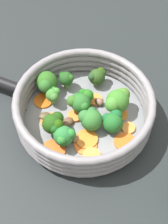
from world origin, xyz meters
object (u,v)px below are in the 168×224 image
object	(u,v)px
carrot_slice_0	(43,101)
broccoli_floret_8	(46,83)
broccoli_floret_0	(91,119)
broccoli_floret_2	(98,76)
mushroom_piece_0	(99,102)
broccoli_floret_9	(64,136)
carrot_slice_3	(92,156)
broccoli_floret_3	(54,124)
broccoli_floret_5	(117,101)
carrot_slice_10	(87,139)
skillet	(84,118)
carrot_slice_2	(95,100)
carrot_slice_8	(50,121)
carrot_slice_5	(53,150)
mushroom_piece_1	(45,116)
mushroom_piece_2	(68,124)
carrot_slice_6	(125,142)
carrot_slice_4	(128,128)
broccoli_floret_4	(66,79)
broccoli_floret_10	(53,95)
broccoli_floret_7	(78,103)
carrot_slice_7	(120,114)
carrot_slice_1	(86,145)
broccoli_floret_6	(86,96)
mushroom_piece_3	(75,138)
broccoli_floret_1	(113,121)

from	to	relation	value
carrot_slice_0	broccoli_floret_8	xyz separation A→B (m)	(-0.02, -0.02, 0.03)
broccoli_floret_0	broccoli_floret_2	world-z (taller)	broccoli_floret_0
mushroom_piece_0	broccoli_floret_9	bearing A→B (deg)	24.73
carrot_slice_3	broccoli_floret_3	distance (m)	0.09
broccoli_floret_5	carrot_slice_3	bearing A→B (deg)	34.48
carrot_slice_10	mushroom_piece_0	world-z (taller)	mushroom_piece_0
skillet	carrot_slice_2	bearing A→B (deg)	-148.22
carrot_slice_8	carrot_slice_5	bearing A→B (deg)	69.69
carrot_slice_0	broccoli_floret_8	distance (m)	0.04
broccoli_floret_0	broccoli_floret_9	size ratio (longest dim) A/B	1.00
broccoli_floret_2	mushroom_piece_1	distance (m)	0.15
carrot_slice_10	broccoli_floret_8	bearing A→B (deg)	-84.09
carrot_slice_10	carrot_slice_0	bearing A→B (deg)	-75.17
carrot_slice_10	broccoli_floret_0	distance (m)	0.04
broccoli_floret_9	broccoli_floret_2	bearing A→B (deg)	-143.14
mushroom_piece_2	carrot_slice_6	bearing A→B (deg)	130.90
carrot_slice_4	broccoli_floret_4	xyz separation A→B (m)	(0.06, -0.16, 0.02)
broccoli_floret_0	broccoli_floret_10	distance (m)	0.10
carrot_slice_0	broccoli_floret_4	xyz separation A→B (m)	(-0.06, -0.01, 0.03)
skillet	broccoli_floret_10	distance (m)	0.08
carrot_slice_3	broccoli_floret_10	xyz separation A→B (m)	(0.01, -0.15, 0.02)
broccoli_floret_7	broccoli_floret_8	distance (m)	0.09
carrot_slice_4	carrot_slice_8	distance (m)	0.16
carrot_slice_7	broccoli_floret_7	size ratio (longest dim) A/B	0.63
carrot_slice_4	broccoli_floret_7	bearing A→B (deg)	-51.14
broccoli_floret_2	broccoli_floret_7	world-z (taller)	broccoli_floret_7
carrot_slice_1	broccoli_floret_10	distance (m)	0.13
broccoli_floret_4	broccoli_floret_6	xyz separation A→B (m)	(-0.02, 0.06, -0.00)
broccoli_floret_0	broccoli_floret_9	bearing A→B (deg)	8.38
mushroom_piece_1	carrot_slice_10	bearing A→B (deg)	118.95
carrot_slice_0	carrot_slice_6	size ratio (longest dim) A/B	0.92
broccoli_floret_2	broccoli_floret_4	distance (m)	0.07
carrot_slice_2	mushroom_piece_3	distance (m)	0.11
carrot_slice_0	broccoli_floret_4	distance (m)	0.07
carrot_slice_7	broccoli_floret_0	size ratio (longest dim) A/B	0.68
carrot_slice_6	broccoli_floret_8	xyz separation A→B (m)	(0.08, -0.19, 0.03)
broccoli_floret_1	mushroom_piece_3	distance (m)	0.08
mushroom_piece_1	carrot_slice_5	bearing A→B (deg)	76.29
carrot_slice_5	mushroom_piece_1	xyz separation A→B (m)	(-0.02, -0.08, 0.00)
skillet	carrot_slice_8	bearing A→B (deg)	-17.36
skillet	carrot_slice_5	bearing A→B (deg)	24.94
broccoli_floret_7	broccoli_floret_10	world-z (taller)	broccoli_floret_7
carrot_slice_2	carrot_slice_3	world-z (taller)	same
carrot_slice_2	broccoli_floret_6	distance (m)	0.03
carrot_slice_10	broccoli_floret_10	world-z (taller)	broccoli_floret_10
broccoli_floret_0	broccoli_floret_4	bearing A→B (deg)	-91.88
carrot_slice_8	broccoli_floret_7	size ratio (longest dim) A/B	0.79
broccoli_floret_10	carrot_slice_3	bearing A→B (deg)	91.99
broccoli_floret_7	mushroom_piece_2	distance (m)	0.05
broccoli_floret_2	broccoli_floret_6	xyz separation A→B (m)	(0.05, 0.03, -0.00)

